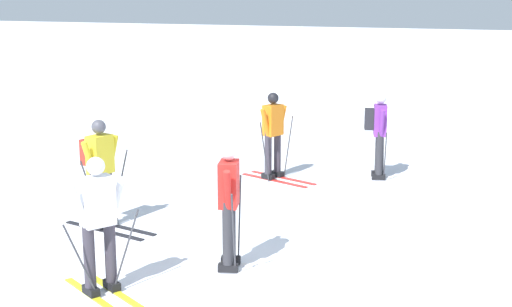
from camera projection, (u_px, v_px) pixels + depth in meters
The scene contains 7 objects.
ground_plane at pixel (265, 286), 9.20m from camera, with size 120.00×120.00×0.00m, color silver.
far_snow_ridge at pixel (466, 62), 27.33m from camera, with size 80.00×7.30×2.06m, color silver.
skier_red at pixel (230, 203), 9.57m from camera, with size 1.64×0.97×1.71m.
skier_yellow at pixel (100, 168), 11.29m from camera, with size 1.64×0.99×1.71m.
skier_orange at pixel (273, 133), 14.29m from camera, with size 1.63×0.96×1.71m.
skier_purple at pixel (379, 131), 14.27m from camera, with size 1.64×0.97×1.71m.
skier_white at pixel (99, 222), 8.78m from camera, with size 1.58×1.10×1.71m.
Camera 1 is at (3.17, -8.03, 3.61)m, focal length 51.47 mm.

